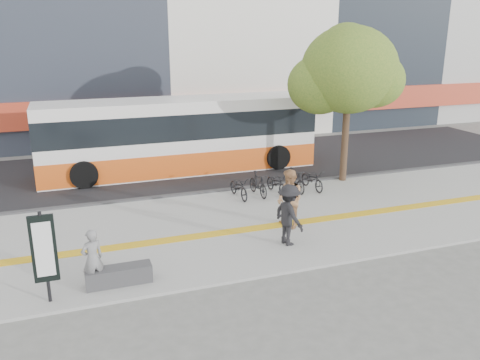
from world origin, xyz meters
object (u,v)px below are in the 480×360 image
object	(u,v)px
signboard	(44,250)
pedestrian_tan	(290,199)
bench	(119,275)
bus	(180,137)
street_tree	(347,72)
pedestrian_dark	(289,215)
seated_woman	(92,259)

from	to	relation	value
signboard	pedestrian_tan	xyz separation A→B (m)	(7.10, 2.26, -0.35)
bench	pedestrian_tan	bearing A→B (deg)	19.54
bench	pedestrian_tan	size ratio (longest dim) A/B	0.86
bus	pedestrian_tan	bearing A→B (deg)	-77.46
bench	street_tree	distance (m)	12.23
pedestrian_dark	bench	bearing A→B (deg)	86.80
signboard	bench	bearing A→B (deg)	10.81
signboard	street_tree	world-z (taller)	street_tree
seated_woman	pedestrian_tan	world-z (taller)	pedestrian_tan
bench	pedestrian_tan	world-z (taller)	pedestrian_tan
bench	signboard	size ratio (longest dim) A/B	0.73
pedestrian_tan	signboard	bearing A→B (deg)	-84.01
signboard	seated_woman	bearing A→B (deg)	18.26
bus	pedestrian_dark	xyz separation A→B (m)	(1.15, -8.91, -0.58)
bench	pedestrian_dark	distance (m)	5.04
bus	pedestrian_dark	bearing A→B (deg)	-82.63
bench	pedestrian_dark	xyz separation A→B (m)	(4.93, 0.79, 0.68)
street_tree	pedestrian_tan	size ratio (longest dim) A/B	3.38
bus	seated_woman	xyz separation A→B (m)	(-4.36, -9.67, -0.73)
street_tree	bench	bearing A→B (deg)	-148.38
seated_woman	pedestrian_tan	bearing A→B (deg)	176.62
seated_woman	street_tree	bearing A→B (deg)	-170.88
bench	signboard	xyz separation A→B (m)	(-1.60, -0.31, 1.06)
bench	seated_woman	world-z (taller)	seated_woman
street_tree	pedestrian_dark	bearing A→B (deg)	-132.80
street_tree	seated_woman	xyz separation A→B (m)	(-10.36, -5.99, -3.68)
pedestrian_tan	bus	bearing A→B (deg)	-179.11
street_tree	pedestrian_tan	xyz separation A→B (m)	(-4.28, -4.07, -3.50)
street_tree	pedestrian_tan	distance (m)	6.86
street_tree	pedestrian_dark	distance (m)	7.96
bench	signboard	distance (m)	1.94
seated_woman	pedestrian_tan	size ratio (longest dim) A/B	0.81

